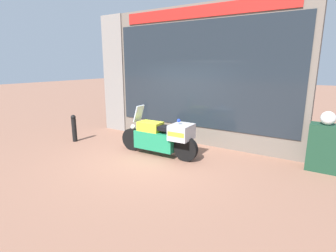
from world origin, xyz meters
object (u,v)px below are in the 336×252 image
paramedic_motorcycle (162,137)px  white_helmet (328,118)px  street_bollard (74,128)px  utility_cabinet (328,148)px

paramedic_motorcycle → white_helmet: bearing=-164.6°
white_helmet → street_bollard: (-6.72, -1.50, -0.80)m
street_bollard → white_helmet: bearing=12.6°
utility_cabinet → white_helmet: bearing=-146.3°
paramedic_motorcycle → white_helmet: white_helmet is taller
white_helmet → street_bollard: bearing=-167.4°
white_helmet → street_bollard: size_ratio=0.36×
utility_cabinet → street_bollard: utility_cabinet is taller
utility_cabinet → white_helmet: 0.70m
paramedic_motorcycle → utility_cabinet: bearing=-164.2°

